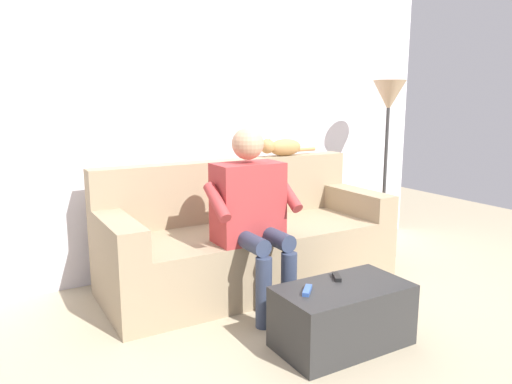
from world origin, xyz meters
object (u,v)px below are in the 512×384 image
at_px(remote_blue, 307,290).
at_px(couch, 247,243).
at_px(coffee_table, 342,316).
at_px(person_solo_seated, 252,208).
at_px(remote_black, 337,277).
at_px(cat_on_backrest, 281,147).
at_px(floor_lamp, 388,108).

bearing_deg(remote_blue, couch, 32.41).
xyz_separation_m(coffee_table, person_solo_seated, (0.18, -0.71, 0.49)).
bearing_deg(remote_black, remote_blue, -44.78).
distance_m(cat_on_backrest, remote_black, 1.47).
relative_size(person_solo_seated, remote_black, 10.31).
xyz_separation_m(cat_on_backrest, remote_blue, (0.70, 1.35, -0.61)).
bearing_deg(remote_blue, person_solo_seated, 40.23).
relative_size(cat_on_backrest, floor_lamp, 0.35).
distance_m(person_solo_seated, remote_blue, 0.75).
bearing_deg(coffee_table, cat_on_backrest, -109.19).
bearing_deg(remote_blue, remote_black, -29.20).
bearing_deg(couch, remote_blue, 78.08).
height_order(coffee_table, remote_blue, remote_blue).
height_order(remote_black, remote_blue, same).
relative_size(couch, coffee_table, 2.85).
distance_m(couch, remote_black, 0.99).
distance_m(coffee_table, remote_blue, 0.29).
height_order(person_solo_seated, cat_on_backrest, person_solo_seated).
relative_size(coffee_table, person_solo_seated, 0.63).
distance_m(cat_on_backrest, remote_blue, 1.64).
height_order(cat_on_backrest, floor_lamp, floor_lamp).
bearing_deg(floor_lamp, remote_black, 37.03).
relative_size(coffee_table, cat_on_backrest, 1.41).
bearing_deg(couch, coffee_table, 90.00).
xyz_separation_m(coffee_table, floor_lamp, (-1.41, -1.14, 1.10)).
relative_size(couch, remote_black, 18.52).
xyz_separation_m(couch, floor_lamp, (-1.41, -0.05, 0.97)).
bearing_deg(remote_blue, floor_lamp, -11.43).
xyz_separation_m(remote_black, remote_blue, (0.26, 0.08, -0.00)).
relative_size(person_solo_seated, cat_on_backrest, 2.24).
relative_size(couch, cat_on_backrest, 4.03).
bearing_deg(person_solo_seated, cat_on_backrest, -134.41).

